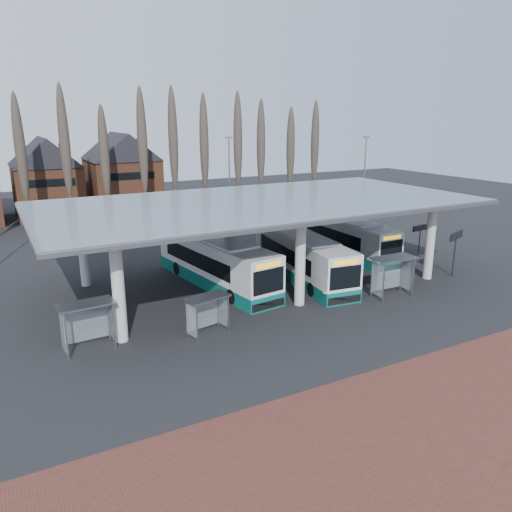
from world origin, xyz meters
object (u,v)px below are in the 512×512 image
bus_2 (302,257)px  shelter_2 (392,267)px  shelter_0 (86,315)px  shelter_1 (206,306)px  bus_3 (343,237)px  bus_1 (215,262)px

bus_2 → shelter_2: size_ratio=4.13×
shelter_2 → shelter_0: bearing=177.8°
shelter_0 → shelter_2: 20.54m
bus_2 → shelter_1: size_ratio=4.70×
bus_2 → shelter_2: (3.31, -6.43, 0.42)m
bus_2 → shelter_0: (-17.18, -4.97, 0.30)m
bus_3 → shelter_0: size_ratio=4.15×
shelter_2 → bus_2: bearing=119.1°
shelter_0 → bus_2: bearing=12.9°
shelter_1 → bus_3: bearing=18.1°
shelter_0 → shelter_1: bearing=-14.8°
bus_2 → shelter_1: 12.43m
bus_1 → bus_3: bus_1 is taller
bus_3 → shelter_2: size_ratio=3.95×
bus_1 → shelter_0: bus_1 is taller
bus_2 → shelter_1: bus_2 is taller
bus_1 → bus_3: 13.93m
bus_2 → bus_3: bus_2 is taller
bus_2 → shelter_2: bearing=-56.1°
bus_2 → shelter_0: size_ratio=4.33×
bus_2 → shelter_1: (-10.73, -6.28, 0.06)m
bus_3 → shelter_1: size_ratio=4.50×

